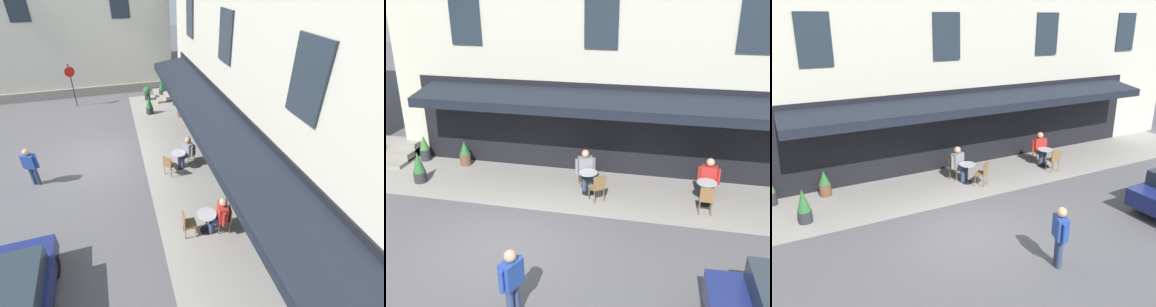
# 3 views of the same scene
# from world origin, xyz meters

# --- Properties ---
(ground_plane) EXTENTS (70.00, 70.00, 0.00)m
(ground_plane) POSITION_xyz_m (0.00, 0.00, 0.00)
(ground_plane) COLOR #565456
(sidewalk_cafe_terrace) EXTENTS (20.50, 3.20, 0.01)m
(sidewalk_cafe_terrace) POSITION_xyz_m (-3.25, -3.40, 0.00)
(sidewalk_cafe_terrace) COLOR gray
(sidewalk_cafe_terrace) RESTS_ON ground_plane
(back_alley_steps) EXTENTS (2.40, 1.75, 0.60)m
(back_alley_steps) POSITION_xyz_m (6.60, -4.59, 0.24)
(back_alley_steps) COLOR gray
(back_alley_steps) RESTS_ON ground_plane
(cafe_table_near_entrance) EXTENTS (0.60, 0.60, 0.75)m
(cafe_table_near_entrance) POSITION_xyz_m (-1.62, -3.20, 0.49)
(cafe_table_near_entrance) COLOR black
(cafe_table_near_entrance) RESTS_ON ground_plane
(cafe_chair_wicker_kerbside) EXTENTS (0.56, 0.56, 0.91)m
(cafe_chair_wicker_kerbside) POSITION_xyz_m (-2.02, -2.71, 0.55)
(cafe_chair_wicker_kerbside) COLOR olive
(cafe_chair_wicker_kerbside) RESTS_ON ground_plane
(cafe_chair_wicker_near_door) EXTENTS (0.52, 0.52, 0.91)m
(cafe_chair_wicker_near_door) POSITION_xyz_m (-1.39, -3.79, 0.55)
(cafe_chair_wicker_near_door) COLOR olive
(cafe_chair_wicker_near_door) RESTS_ON ground_plane
(cafe_table_mid_terrace) EXTENTS (0.60, 0.60, 0.75)m
(cafe_table_mid_terrace) POSITION_xyz_m (-5.25, -3.26, 0.49)
(cafe_table_mid_terrace) COLOR black
(cafe_table_mid_terrace) RESTS_ON ground_plane
(cafe_chair_wicker_back_row) EXTENTS (0.41, 0.41, 0.91)m
(cafe_chair_wicker_back_row) POSITION_xyz_m (-5.23, -2.63, 0.55)
(cafe_chair_wicker_back_row) COLOR olive
(cafe_chair_wicker_back_row) RESTS_ON ground_plane
(cafe_chair_wicker_by_window) EXTENTS (0.47, 0.47, 0.91)m
(cafe_chair_wicker_by_window) POSITION_xyz_m (-5.37, -3.88, 0.55)
(cafe_chair_wicker_by_window) COLOR olive
(cafe_chair_wicker_by_window) RESTS_ON ground_plane
(seated_patron_in_grey) EXTENTS (0.63, 0.64, 1.32)m
(seated_patron_in_grey) POSITION_xyz_m (-1.47, -3.59, 0.70)
(seated_patron_in_grey) COLOR navy
(seated_patron_in_grey) RESTS_ON ground_plane
(seated_companion_in_red) EXTENTS (0.68, 0.62, 1.34)m
(seated_companion_in_red) POSITION_xyz_m (-5.33, -3.67, 0.71)
(seated_companion_in_red) COLOR navy
(seated_companion_in_red) RESTS_ON ground_plane
(walking_pedestrian_in_blue) EXTENTS (0.42, 0.63, 1.62)m
(walking_pedestrian_in_blue) POSITION_xyz_m (-1.20, 2.44, 0.94)
(walking_pedestrian_in_blue) COLOR navy
(walking_pedestrian_in_blue) RESTS_ON ground_plane
(potted_plant_under_sign) EXTENTS (0.42, 0.42, 1.09)m
(potted_plant_under_sign) POSITION_xyz_m (4.13, -2.80, 0.53)
(potted_plant_under_sign) COLOR #2D2D33
(potted_plant_under_sign) RESTS_ON ground_plane
(potted_plant_mid_terrace) EXTENTS (0.37, 0.37, 0.98)m
(potted_plant_mid_terrace) POSITION_xyz_m (4.99, -4.57, 0.48)
(potted_plant_mid_terrace) COLOR #2D2D33
(potted_plant_mid_terrace) RESTS_ON ground_plane
(potted_plant_entrance_left) EXTENTS (0.40, 0.40, 0.92)m
(potted_plant_entrance_left) POSITION_xyz_m (3.28, -4.47, 0.45)
(potted_plant_entrance_left) COLOR brown
(potted_plant_entrance_left) RESTS_ON ground_plane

